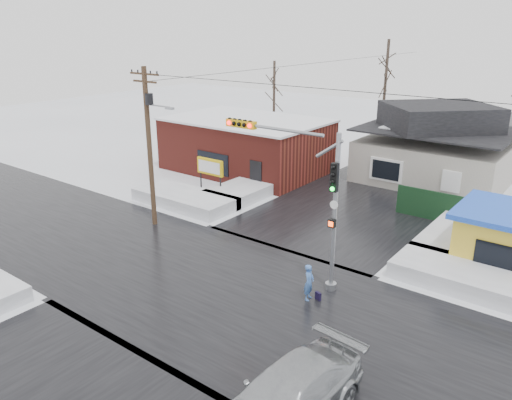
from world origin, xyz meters
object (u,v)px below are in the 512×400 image
Objects in this scene: utility_pole at (150,139)px; car at (287,398)px; kiosk at (506,238)px; pedestrian at (309,283)px; traffic_signal at (303,185)px; marquee_sign at (210,168)px.

utility_pole is 17.39m from car.
kiosk is 2.88× the size of pedestrian.
car is (4.38, -7.62, -3.71)m from traffic_signal.
pedestrian is (1.24, -1.31, -3.74)m from traffic_signal.
utility_pole is 1.96× the size of kiosk.
traffic_signal is 4.16m from pedestrian.
traffic_signal is 10.39m from utility_pole.
car is at bearing -28.95° from utility_pole.
marquee_sign reaches higher than pedestrian.
car is (3.14, -6.31, 0.03)m from pedestrian.
utility_pole is at bearing 71.47° from pedestrian.
traffic_signal reaches higher than kiosk.
kiosk is 0.81× the size of car.
traffic_signal reaches higher than pedestrian.
car is at bearing -100.38° from kiosk.
kiosk is at bearing 1.55° from marquee_sign.
pedestrian is at bearing 121.82° from car.
traffic_signal is 0.78× the size of utility_pole.
utility_pole reaches higher than pedestrian.
marquee_sign is 0.55× the size of kiosk.
car is (15.82, -14.15, -1.09)m from marquee_sign.
marquee_sign is at bearing 150.28° from traffic_signal.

